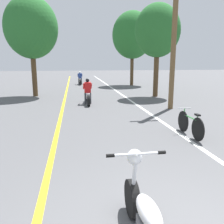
{
  "coord_description": "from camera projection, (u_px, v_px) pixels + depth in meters",
  "views": [
    {
      "loc": [
        -1.11,
        -2.23,
        2.26
      ],
      "look_at": [
        -0.09,
        4.08,
        0.9
      ],
      "focal_mm": 38.0,
      "sensor_mm": 36.0,
      "label": 1
    }
  ],
  "objects": [
    {
      "name": "motorcycle_rider_far",
      "position": [
        80.0,
        80.0,
        23.75
      ],
      "size": [
        0.5,
        1.99,
        1.32
      ],
      "color": "black",
      "rests_on": "ground"
    },
    {
      "name": "motorcycle_rider_lead",
      "position": [
        88.0,
        94.0,
        12.85
      ],
      "size": [
        0.5,
        2.09,
        1.38
      ],
      "color": "black",
      "rests_on": "ground"
    },
    {
      "name": "utility_pole",
      "position": [
        174.0,
        33.0,
        10.92
      ],
      "size": [
        1.1,
        0.24,
        6.92
      ],
      "color": "brown",
      "rests_on": "ground"
    },
    {
      "name": "roadside_tree_left",
      "position": [
        31.0,
        28.0,
        14.96
      ],
      "size": [
        3.35,
        3.02,
        6.29
      ],
      "color": "#513A23",
      "rests_on": "ground"
    },
    {
      "name": "bicycle_parked",
      "position": [
        190.0,
        124.0,
        7.29
      ],
      "size": [
        0.44,
        1.64,
        0.81
      ],
      "color": "black",
      "rests_on": "ground"
    },
    {
      "name": "lane_stripe_edge",
      "position": [
        128.0,
        98.0,
        14.8
      ],
      "size": [
        0.14,
        48.0,
        0.01
      ],
      "primitive_type": "cube",
      "color": "white",
      "rests_on": "ground"
    },
    {
      "name": "roadside_tree_right_near",
      "position": [
        158.0,
        31.0,
        14.88
      ],
      "size": [
        2.88,
        2.59,
        5.83
      ],
      "color": "#513A23",
      "rests_on": "ground"
    },
    {
      "name": "roadside_tree_right_far",
      "position": [
        132.0,
        35.0,
        22.28
      ],
      "size": [
        3.81,
        3.43,
        6.9
      ],
      "color": "#513A23",
      "rests_on": "ground"
    },
    {
      "name": "lane_stripe_center",
      "position": [
        64.0,
        100.0,
        14.2
      ],
      "size": [
        0.14,
        48.0,
        0.01
      ],
      "primitive_type": "cube",
      "color": "yellow",
      "rests_on": "ground"
    },
    {
      "name": "motorcycle_foreground",
      "position": [
        146.0,
        220.0,
        2.8
      ],
      "size": [
        0.82,
        2.09,
        1.08
      ],
      "color": "black",
      "rests_on": "ground"
    }
  ]
}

